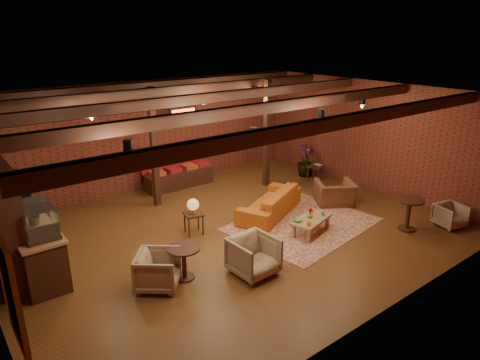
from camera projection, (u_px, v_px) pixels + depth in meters
floor at (232, 232)px, 10.14m from camera, size 10.00×10.00×0.00m
ceiling at (231, 96)px, 9.08m from camera, size 10.00×8.00×0.02m
wall_back at (151, 135)px, 12.60m from camera, size 10.00×0.02×3.20m
wall_front at (384, 231)px, 6.62m from camera, size 10.00×0.02×3.20m
wall_right at (369, 136)px, 12.48m from camera, size 0.02×8.00×3.20m
ceiling_beams at (231, 102)px, 9.12m from camera, size 9.80×6.40×0.22m
ceiling_pipe at (192, 103)px, 10.39m from camera, size 9.60×0.12×0.12m
post_left at (154, 148)px, 11.21m from camera, size 0.16×0.16×3.20m
post_right at (267, 134)px, 12.71m from camera, size 0.16×0.16×3.20m
service_counter at (30, 234)px, 8.26m from camera, size 0.80×2.50×1.60m
plant_counter at (30, 210)px, 8.33m from camera, size 0.35×0.39×0.30m
shelving_hutch at (3, 219)px, 7.98m from camera, size 0.52×2.00×2.40m
chalkboard_menu at (12, 293)px, 5.05m from camera, size 0.08×0.96×1.46m
banquette at (178, 171)px, 12.97m from camera, size 2.10×0.70×1.00m
service_sign at (183, 112)px, 12.02m from camera, size 0.86×0.06×0.30m
ceiling_spotlights at (231, 112)px, 9.19m from camera, size 6.40×4.40×0.28m
rug at (303, 224)px, 10.55m from camera, size 3.72×3.04×0.01m
sofa at (270, 202)px, 11.04m from camera, size 2.43×1.75×0.66m
coffee_table at (311, 220)px, 9.99m from camera, size 1.21×0.82×0.63m
side_table_lamp at (193, 207)px, 9.87m from camera, size 0.50×0.50×0.87m
round_table_left at (184, 257)px, 8.12m from camera, size 0.64×0.64×0.66m
armchair_a at (158, 268)px, 7.86m from camera, size 1.02×1.03×0.77m
armchair_b at (254, 254)px, 8.29m from camera, size 0.85×0.80×0.84m
armchair_right at (335, 189)px, 11.65m from camera, size 1.19×1.08×0.87m
side_table_book at (316, 167)px, 13.42m from camera, size 0.58×0.58×0.54m
round_table_right at (409, 209)px, 10.11m from camera, size 0.67×0.67×0.79m
armchair_far at (450, 214)px, 10.34m from camera, size 0.73×0.70×0.63m
plant_tall at (308, 130)px, 13.56m from camera, size 1.81×1.81×3.07m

